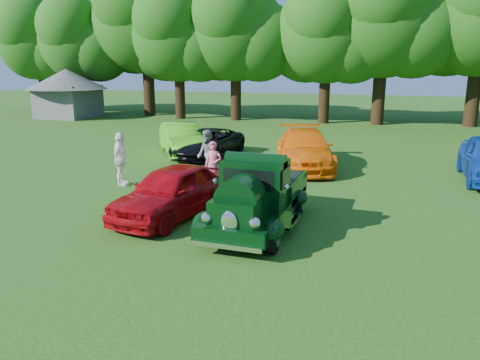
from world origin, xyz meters
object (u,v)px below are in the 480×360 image
(gazebo, at_px, (67,88))
(spectator_grey, at_px, (207,154))
(back_car_lime, at_px, (181,139))
(spectator_white, at_px, (120,159))
(back_car_black, at_px, (208,143))
(hero_pickup, at_px, (258,198))
(spectator_pink, at_px, (213,165))
(back_car_orange, at_px, (304,149))
(red_convertible, at_px, (171,191))

(gazebo, bearing_deg, spectator_grey, -40.06)
(back_car_lime, xyz_separation_m, gazebo, (-15.90, 11.84, 1.65))
(back_car_lime, bearing_deg, spectator_white, -120.32)
(back_car_black, height_order, spectator_white, spectator_white)
(hero_pickup, bearing_deg, back_car_black, 120.26)
(spectator_pink, bearing_deg, spectator_white, -173.58)
(hero_pickup, height_order, back_car_orange, hero_pickup)
(back_car_orange, xyz_separation_m, spectator_grey, (-3.09, -3.10, 0.14))
(red_convertible, height_order, spectator_grey, spectator_grey)
(red_convertible, xyz_separation_m, spectator_white, (-3.32, 2.58, 0.22))
(spectator_grey, bearing_deg, spectator_white, -96.78)
(back_car_black, relative_size, gazebo, 0.73)
(red_convertible, distance_m, spectator_white, 4.21)
(hero_pickup, distance_m, spectator_grey, 5.80)
(spectator_pink, xyz_separation_m, gazebo, (-19.77, 17.32, 1.57))
(hero_pickup, relative_size, spectator_white, 2.51)
(spectator_pink, distance_m, gazebo, 26.33)
(back_car_orange, bearing_deg, hero_pickup, -103.50)
(back_car_black, distance_m, back_car_orange, 4.84)
(back_car_orange, xyz_separation_m, spectator_white, (-5.59, -5.11, 0.17))
(back_car_orange, relative_size, spectator_grey, 2.92)
(back_car_orange, distance_m, gazebo, 25.59)
(back_car_lime, bearing_deg, back_car_orange, -45.11)
(red_convertible, xyz_separation_m, gazebo, (-19.80, 20.55, 1.67))
(back_car_lime, height_order, back_car_orange, back_car_orange)
(spectator_pink, bearing_deg, gazebo, 134.07)
(hero_pickup, xyz_separation_m, back_car_lime, (-6.48, 8.80, -0.06))
(back_car_orange, relative_size, spectator_white, 2.84)
(back_car_black, bearing_deg, spectator_grey, -64.00)
(back_car_orange, bearing_deg, back_car_lime, 154.86)
(hero_pickup, xyz_separation_m, spectator_pink, (-2.61, 3.33, 0.02))
(back_car_lime, height_order, spectator_white, spectator_white)
(spectator_white, distance_m, gazebo, 24.42)
(red_convertible, height_order, spectator_white, spectator_white)
(hero_pickup, xyz_separation_m, spectator_white, (-5.90, 2.68, 0.14))
(red_convertible, distance_m, spectator_pink, 3.23)
(back_car_black, distance_m, spectator_pink, 5.90)
(back_car_black, xyz_separation_m, spectator_grey, (1.66, -3.99, 0.28))
(back_car_orange, distance_m, spectator_white, 7.57)
(red_convertible, distance_m, back_car_lime, 9.54)
(spectator_grey, bearing_deg, back_car_orange, 89.35)
(red_convertible, bearing_deg, spectator_white, 150.37)
(back_car_orange, height_order, gazebo, gazebo)
(spectator_grey, xyz_separation_m, spectator_white, (-2.49, -2.01, 0.03))
(back_car_black, relative_size, spectator_pink, 2.81)
(hero_pickup, bearing_deg, spectator_grey, 125.95)
(hero_pickup, height_order, back_car_black, hero_pickup)
(spectator_white, bearing_deg, back_car_lime, -11.29)
(spectator_white, bearing_deg, hero_pickup, -131.15)
(red_convertible, bearing_deg, spectator_pink, 98.78)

